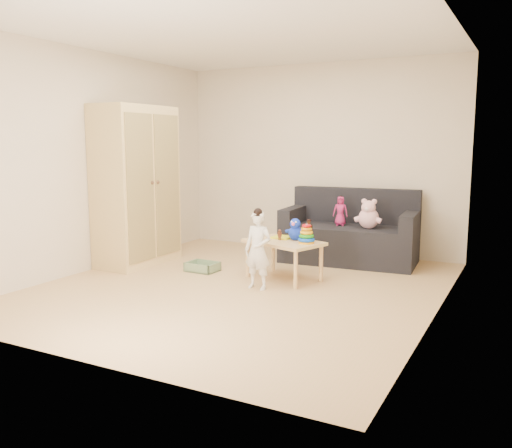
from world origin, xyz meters
The scene contains 13 objects.
room centered at (0.00, 0.00, 1.30)m, with size 4.50×4.50×4.50m.
wardrobe centered at (-1.72, 0.41, 0.99)m, with size 0.55×1.10×1.97m, color #E9C47F.
sofa centered at (0.64, 1.71, 0.23)m, with size 1.67×0.83×0.47m, color black.
play_table centered at (0.26, 0.52, 0.22)m, with size 0.84×0.53×0.44m, color #ECD181.
storage_bin centered at (-0.76, 0.42, 0.05)m, with size 0.36×0.27×0.11m, color gray, non-canonical shape.
toddler centered at (0.19, 0.03, 0.40)m, with size 0.30×0.20×0.81m, color white.
pink_bear centered at (0.90, 1.64, 0.62)m, with size 0.27×0.23×0.31m, color #FFBBC7, non-canonical shape.
doll centered at (0.52, 1.69, 0.65)m, with size 0.19×0.13×0.37m, color #BF2368.
ring_stacker centered at (0.54, 0.49, 0.52)m, with size 0.19×0.19×0.21m.
brown_bottle centered at (0.52, 0.62, 0.54)m, with size 0.08×0.08×0.24m.
blue_plush centered at (0.36, 0.61, 0.57)m, with size 0.21×0.16×0.25m, color #1A3DF2, non-canonical shape.
wooden_figure centered at (0.20, 0.53, 0.50)m, with size 0.05×0.04×0.12m, color brown, non-canonical shape.
yellow_book centered at (0.18, 0.67, 0.45)m, with size 0.22×0.22×0.02m, color #FEFF1A.
Camera 1 is at (2.72, -4.90, 1.53)m, focal length 38.00 mm.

